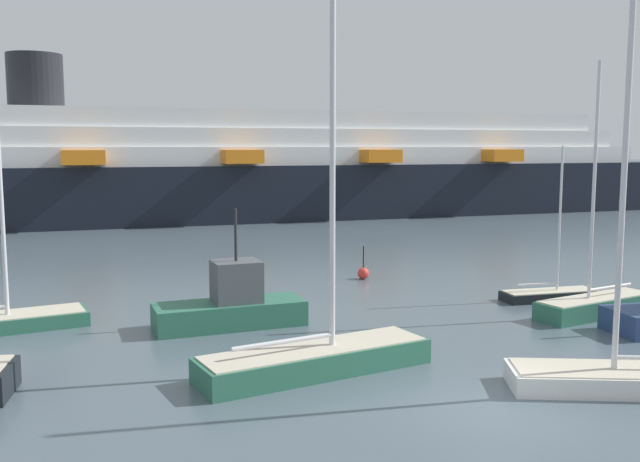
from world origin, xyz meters
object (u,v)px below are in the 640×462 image
object	(u,v)px
sailboat_2	(316,354)
cruise_ship	(226,169)
sailboat_1	(633,372)
fishing_boat_1	(231,305)
channel_buoy_1	(363,273)
sailboat_4	(596,303)
sailboat_5	(550,293)

from	to	relation	value
sailboat_2	cruise_ship	bearing A→B (deg)	71.53
sailboat_1	cruise_ship	bearing A→B (deg)	-66.17
fishing_boat_1	channel_buoy_1	world-z (taller)	fishing_boat_1
sailboat_4	channel_buoy_1	xyz separation A→B (m)	(-6.46, 9.62, -0.20)
sailboat_5	cruise_ship	xyz separation A→B (m)	(-9.11, 39.04, 4.24)
sailboat_2	channel_buoy_1	world-z (taller)	sailboat_2
sailboat_1	channel_buoy_1	size ratio (longest dim) A/B	6.78
sailboat_4	cruise_ship	size ratio (longest dim) A/B	0.11
channel_buoy_1	cruise_ship	xyz separation A→B (m)	(-2.78, 32.37, 4.24)
fishing_boat_1	channel_buoy_1	size ratio (longest dim) A/B	3.39
sailboat_2	fishing_boat_1	size ratio (longest dim) A/B	1.97
sailboat_4	fishing_boat_1	distance (m)	14.28
sailboat_1	fishing_boat_1	xyz separation A→B (m)	(-9.71, 9.67, 0.30)
sailboat_2	cruise_ship	size ratio (longest dim) A/B	0.12
sailboat_2	fishing_boat_1	xyz separation A→B (m)	(-1.68, 5.99, 0.26)
sailboat_4	cruise_ship	distance (m)	43.18
sailboat_1	sailboat_4	size ratio (longest dim) A/B	1.16
sailboat_2	sailboat_1	bearing A→B (deg)	-39.07
sailboat_1	channel_buoy_1	xyz separation A→B (m)	(-2.04, 17.22, -0.20)
sailboat_1	channel_buoy_1	bearing A→B (deg)	-64.98
sailboat_1	fishing_boat_1	bearing A→B (deg)	-26.60
sailboat_2	channel_buoy_1	distance (m)	14.82
fishing_boat_1	cruise_ship	xyz separation A→B (m)	(4.89, 39.93, 3.74)
sailboat_4	channel_buoy_1	world-z (taller)	sailboat_4
sailboat_4	cruise_ship	bearing A→B (deg)	-92.80
sailboat_2	sailboat_4	size ratio (longest dim) A/B	1.14
sailboat_4	fishing_boat_1	size ratio (longest dim) A/B	1.73
sailboat_5	fishing_boat_1	xyz separation A→B (m)	(-14.00, -0.89, 0.50)
cruise_ship	channel_buoy_1	bearing A→B (deg)	-88.84
channel_buoy_1	cruise_ship	distance (m)	32.76
fishing_boat_1	cruise_ship	world-z (taller)	cruise_ship
sailboat_2	fishing_boat_1	world-z (taller)	sailboat_2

